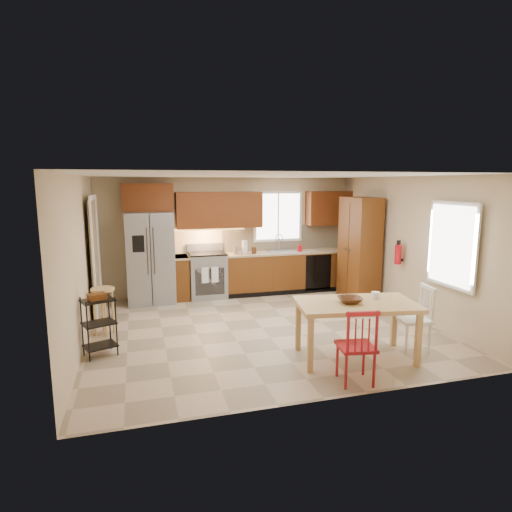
{
  "coord_description": "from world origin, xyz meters",
  "views": [
    {
      "loc": [
        -1.94,
        -6.54,
        2.39
      ],
      "look_at": [
        0.01,
        0.4,
        1.15
      ],
      "focal_mm": 30.0,
      "sensor_mm": 36.0,
      "label": 1
    }
  ],
  "objects_px": {
    "table_jar": "(376,297)",
    "soap_bottle": "(300,247)",
    "refrigerator": "(150,258)",
    "fire_extinguisher": "(398,254)",
    "range_stove": "(207,276)",
    "chair_white": "(413,318)",
    "dining_table": "(355,331)",
    "bar_stool": "(104,311)",
    "utility_cart": "(99,326)",
    "chair_red": "(356,345)",
    "pantry": "(359,249)",
    "table_bowl": "(350,303)"
  },
  "relations": [
    {
      "from": "soap_bottle",
      "to": "chair_red",
      "type": "xyz_separation_m",
      "value": [
        -0.95,
        -4.28,
        -0.53
      ]
    },
    {
      "from": "refrigerator",
      "to": "bar_stool",
      "type": "xyz_separation_m",
      "value": [
        -0.8,
        -1.71,
        -0.54
      ]
    },
    {
      "from": "soap_bottle",
      "to": "fire_extinguisher",
      "type": "xyz_separation_m",
      "value": [
        1.15,
        -1.95,
        0.1
      ]
    },
    {
      "from": "refrigerator",
      "to": "dining_table",
      "type": "height_order",
      "value": "refrigerator"
    },
    {
      "from": "pantry",
      "to": "table_jar",
      "type": "bearing_deg",
      "value": -114.53
    },
    {
      "from": "table_jar",
      "to": "bar_stool",
      "type": "relative_size",
      "value": 0.19
    },
    {
      "from": "dining_table",
      "to": "utility_cart",
      "type": "height_order",
      "value": "utility_cart"
    },
    {
      "from": "refrigerator",
      "to": "fire_extinguisher",
      "type": "relative_size",
      "value": 5.06
    },
    {
      "from": "range_stove",
      "to": "dining_table",
      "type": "distance_m",
      "value": 3.98
    },
    {
      "from": "table_bowl",
      "to": "utility_cart",
      "type": "xyz_separation_m",
      "value": [
        -3.28,
        1.04,
        -0.37
      ]
    },
    {
      "from": "chair_white",
      "to": "bar_stool",
      "type": "bearing_deg",
      "value": 75.56
    },
    {
      "from": "dining_table",
      "to": "chair_white",
      "type": "relative_size",
      "value": 1.7
    },
    {
      "from": "bar_stool",
      "to": "utility_cart",
      "type": "height_order",
      "value": "utility_cart"
    },
    {
      "from": "refrigerator",
      "to": "chair_red",
      "type": "height_order",
      "value": "refrigerator"
    },
    {
      "from": "range_stove",
      "to": "soap_bottle",
      "type": "bearing_deg",
      "value": -2.4
    },
    {
      "from": "range_stove",
      "to": "fire_extinguisher",
      "type": "bearing_deg",
      "value": -32.62
    },
    {
      "from": "chair_white",
      "to": "table_jar",
      "type": "xyz_separation_m",
      "value": [
        -0.6,
        0.05,
        0.35
      ]
    },
    {
      "from": "table_bowl",
      "to": "utility_cart",
      "type": "height_order",
      "value": "utility_cart"
    },
    {
      "from": "soap_bottle",
      "to": "bar_stool",
      "type": "relative_size",
      "value": 0.25
    },
    {
      "from": "pantry",
      "to": "chair_white",
      "type": "height_order",
      "value": "pantry"
    },
    {
      "from": "range_stove",
      "to": "chair_white",
      "type": "relative_size",
      "value": 0.98
    },
    {
      "from": "bar_stool",
      "to": "soap_bottle",
      "type": "bearing_deg",
      "value": -0.24
    },
    {
      "from": "refrigerator",
      "to": "utility_cart",
      "type": "xyz_separation_m",
      "value": [
        -0.8,
        -2.61,
        -0.49
      ]
    },
    {
      "from": "refrigerator",
      "to": "chair_red",
      "type": "relative_size",
      "value": 1.94
    },
    {
      "from": "fire_extinguisher",
      "to": "table_jar",
      "type": "height_order",
      "value": "fire_extinguisher"
    },
    {
      "from": "range_stove",
      "to": "dining_table",
      "type": "bearing_deg",
      "value": -68.94
    },
    {
      "from": "soap_bottle",
      "to": "dining_table",
      "type": "distance_m",
      "value": 3.73
    },
    {
      "from": "utility_cart",
      "to": "range_stove",
      "type": "bearing_deg",
      "value": 32.94
    },
    {
      "from": "fire_extinguisher",
      "to": "bar_stool",
      "type": "distance_m",
      "value": 5.19
    },
    {
      "from": "chair_red",
      "to": "chair_white",
      "type": "xyz_separation_m",
      "value": [
        1.3,
        0.7,
        0.0
      ]
    },
    {
      "from": "pantry",
      "to": "chair_red",
      "type": "relative_size",
      "value": 2.24
    },
    {
      "from": "fire_extinguisher",
      "to": "utility_cart",
      "type": "height_order",
      "value": "fire_extinguisher"
    },
    {
      "from": "table_jar",
      "to": "refrigerator",
      "type": "bearing_deg",
      "value": 129.49
    },
    {
      "from": "table_bowl",
      "to": "chair_red",
      "type": "bearing_deg",
      "value": -111.06
    },
    {
      "from": "pantry",
      "to": "table_bowl",
      "type": "height_order",
      "value": "pantry"
    },
    {
      "from": "refrigerator",
      "to": "range_stove",
      "type": "bearing_deg",
      "value": 2.99
    },
    {
      "from": "soap_bottle",
      "to": "dining_table",
      "type": "bearing_deg",
      "value": -99.38
    },
    {
      "from": "refrigerator",
      "to": "utility_cart",
      "type": "bearing_deg",
      "value": -107.03
    },
    {
      "from": "soap_bottle",
      "to": "chair_white",
      "type": "xyz_separation_m",
      "value": [
        0.35,
        -3.58,
        -0.53
      ]
    },
    {
      "from": "table_jar",
      "to": "soap_bottle",
      "type": "bearing_deg",
      "value": 85.94
    },
    {
      "from": "bar_stool",
      "to": "utility_cart",
      "type": "distance_m",
      "value": 0.91
    },
    {
      "from": "range_stove",
      "to": "table_jar",
      "type": "distance_m",
      "value": 4.05
    },
    {
      "from": "chair_red",
      "to": "table_bowl",
      "type": "xyz_separation_m",
      "value": [
        0.25,
        0.65,
        0.32
      ]
    },
    {
      "from": "range_stove",
      "to": "chair_white",
      "type": "xyz_separation_m",
      "value": [
        2.38,
        -3.67,
        0.01
      ]
    },
    {
      "from": "range_stove",
      "to": "fire_extinguisher",
      "type": "height_order",
      "value": "fire_extinguisher"
    },
    {
      "from": "fire_extinguisher",
      "to": "chair_red",
      "type": "relative_size",
      "value": 0.38
    },
    {
      "from": "table_bowl",
      "to": "utility_cart",
      "type": "bearing_deg",
      "value": 162.35
    },
    {
      "from": "refrigerator",
      "to": "utility_cart",
      "type": "height_order",
      "value": "refrigerator"
    },
    {
      "from": "soap_bottle",
      "to": "table_bowl",
      "type": "xyz_separation_m",
      "value": [
        -0.7,
        -3.63,
        -0.21
      ]
    },
    {
      "from": "chair_red",
      "to": "table_jar",
      "type": "distance_m",
      "value": 1.08
    }
  ]
}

